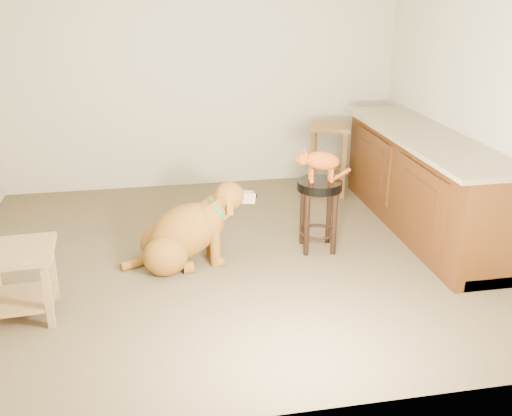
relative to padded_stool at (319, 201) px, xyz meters
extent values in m
cube|color=brown|center=(-0.83, -0.02, -0.46)|extent=(4.50, 4.00, 0.01)
cube|color=beige|center=(-0.83, 1.98, 0.84)|extent=(4.50, 0.04, 2.60)
cube|color=beige|center=(-0.83, -2.02, 0.84)|extent=(4.50, 0.04, 2.60)
cube|color=beige|center=(1.42, -0.02, 0.84)|extent=(0.04, 4.00, 2.60)
cube|color=#4C270D|center=(1.12, 0.28, -0.01)|extent=(0.60, 2.50, 0.90)
cube|color=gray|center=(1.09, 0.28, 0.46)|extent=(0.70, 2.56, 0.04)
cube|color=black|center=(1.16, 0.28, -0.41)|extent=(0.52, 2.50, 0.10)
cube|color=#4C270D|center=(0.81, -0.27, 0.04)|extent=(0.02, 0.90, 0.62)
cube|color=#4C270D|center=(0.81, 0.83, 0.04)|extent=(0.02, 0.90, 0.62)
cube|color=#3F1F0A|center=(0.79, -0.27, 0.04)|extent=(0.02, 0.60, 0.40)
cube|color=#3F1F0A|center=(0.79, 0.83, 0.04)|extent=(0.02, 0.60, 0.40)
cylinder|color=black|center=(0.13, 0.11, -0.17)|extent=(0.05, 0.05, 0.57)
cylinder|color=black|center=(-0.11, 0.13, -0.17)|extent=(0.05, 0.05, 0.57)
cylinder|color=black|center=(0.11, -0.13, -0.17)|extent=(0.05, 0.05, 0.57)
cylinder|color=black|center=(-0.13, -0.11, -0.17)|extent=(0.05, 0.05, 0.57)
torus|color=black|center=(0.00, 0.00, -0.29)|extent=(0.37, 0.37, 0.03)
cylinder|color=black|center=(0.00, 0.00, 0.15)|extent=(0.39, 0.39, 0.08)
cube|color=brown|center=(0.74, 1.50, -0.08)|extent=(0.06, 0.06, 0.75)
cube|color=brown|center=(0.42, 1.62, -0.08)|extent=(0.06, 0.06, 0.75)
cube|color=brown|center=(0.63, 1.18, -0.08)|extent=(0.06, 0.06, 0.75)
cube|color=brown|center=(0.31, 1.29, -0.08)|extent=(0.06, 0.06, 0.75)
cube|color=brown|center=(0.53, 1.40, 0.31)|extent=(0.55, 0.55, 0.04)
cube|color=olive|center=(-2.20, -0.49, -0.21)|extent=(0.05, 0.05, 0.49)
cube|color=olive|center=(-2.17, -0.88, -0.21)|extent=(0.05, 0.05, 0.49)
cube|color=olive|center=(-2.38, -0.70, 0.05)|extent=(0.54, 0.54, 0.04)
cube|color=olive|center=(-2.38, -0.70, -0.32)|extent=(0.46, 0.46, 0.03)
ellipsoid|color=brown|center=(-1.38, 0.04, -0.30)|extent=(0.39, 0.33, 0.34)
ellipsoid|color=brown|center=(-1.36, -0.24, -0.30)|extent=(0.39, 0.33, 0.34)
cylinder|color=brown|center=(-1.20, 0.07, -0.42)|extent=(0.09, 0.11, 0.11)
cylinder|color=brown|center=(-1.18, -0.24, -0.42)|extent=(0.09, 0.11, 0.11)
ellipsoid|color=brown|center=(-1.19, -0.09, -0.16)|extent=(0.80, 0.46, 0.69)
ellipsoid|color=brown|center=(-0.99, -0.07, -0.08)|extent=(0.31, 0.34, 0.35)
cylinder|color=brown|center=(-0.95, 0.03, -0.26)|extent=(0.10, 0.10, 0.40)
cylinder|color=brown|center=(-0.94, -0.16, -0.26)|extent=(0.10, 0.10, 0.40)
sphere|color=brown|center=(-0.92, 0.03, -0.43)|extent=(0.11, 0.11, 0.11)
sphere|color=brown|center=(-0.91, -0.16, -0.43)|extent=(0.11, 0.11, 0.11)
cylinder|color=brown|center=(-0.90, -0.06, 0.03)|extent=(0.26, 0.20, 0.25)
ellipsoid|color=brown|center=(-0.80, -0.05, 0.12)|extent=(0.27, 0.25, 0.24)
cube|color=#99825F|center=(-0.66, -0.04, 0.10)|extent=(0.18, 0.10, 0.11)
sphere|color=black|center=(-0.58, -0.04, 0.11)|extent=(0.06, 0.06, 0.06)
cube|color=brown|center=(-0.83, 0.05, 0.09)|extent=(0.06, 0.07, 0.18)
cube|color=brown|center=(-0.81, -0.17, 0.09)|extent=(0.06, 0.07, 0.18)
torus|color=#0F785A|center=(-0.90, -0.06, 0.02)|extent=(0.16, 0.24, 0.21)
cylinder|color=#D8BF4C|center=(-0.85, -0.06, -0.06)|extent=(0.01, 0.05, 0.05)
cylinder|color=brown|center=(-1.58, -0.06, -0.42)|extent=(0.32, 0.20, 0.07)
ellipsoid|color=#A84310|center=(0.02, 0.00, 0.37)|extent=(0.33, 0.18, 0.20)
cylinder|color=#A84310|center=(-0.07, 0.05, 0.25)|extent=(0.03, 0.03, 0.12)
sphere|color=#A84310|center=(-0.07, 0.05, 0.20)|extent=(0.04, 0.04, 0.04)
cylinder|color=#A84310|center=(-0.08, -0.03, 0.25)|extent=(0.03, 0.03, 0.12)
sphere|color=#A84310|center=(-0.08, -0.03, 0.20)|extent=(0.04, 0.04, 0.04)
cylinder|color=#A84310|center=(0.10, 0.03, 0.25)|extent=(0.03, 0.03, 0.12)
sphere|color=#A84310|center=(0.10, 0.03, 0.20)|extent=(0.04, 0.04, 0.04)
cylinder|color=#A84310|center=(0.09, -0.05, 0.25)|extent=(0.03, 0.03, 0.12)
sphere|color=#A84310|center=(0.09, -0.05, 0.20)|extent=(0.04, 0.04, 0.04)
sphere|color=#A84310|center=(-0.15, 0.02, 0.39)|extent=(0.11, 0.11, 0.11)
sphere|color=#A84310|center=(-0.20, 0.02, 0.38)|extent=(0.04, 0.04, 0.04)
sphere|color=brown|center=(-0.21, 0.02, 0.38)|extent=(0.02, 0.02, 0.02)
cone|color=#A84310|center=(-0.13, 0.05, 0.45)|extent=(0.05, 0.05, 0.06)
cone|color=#C66B60|center=(-0.14, 0.05, 0.45)|extent=(0.03, 0.03, 0.03)
cone|color=#A84310|center=(-0.14, -0.02, 0.45)|extent=(0.05, 0.05, 0.06)
cone|color=#C66B60|center=(-0.14, -0.02, 0.45)|extent=(0.03, 0.03, 0.03)
cylinder|color=#A84310|center=(0.18, 0.02, 0.21)|extent=(0.24, 0.11, 0.11)
camera|label=1|loc=(-1.39, -4.48, 1.79)|focal=40.00mm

